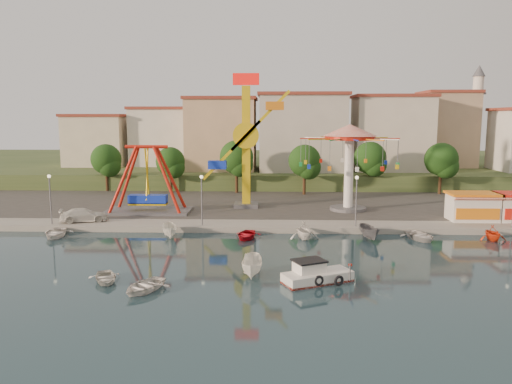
{
  "coord_description": "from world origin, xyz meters",
  "views": [
    {
      "loc": [
        -0.66,
        -37.97,
        11.81
      ],
      "look_at": [
        -2.38,
        14.0,
        4.0
      ],
      "focal_mm": 35.0,
      "sensor_mm": 36.0,
      "label": 1
    }
  ],
  "objects_px": {
    "wave_swinger": "(349,148)",
    "cabin_motorboat": "(316,276)",
    "rowboat_a": "(105,278)",
    "kamikaze_tower": "(249,145)",
    "pirate_ship_ride": "(147,181)",
    "skiff": "(252,267)",
    "van": "(84,215)"
  },
  "relations": [
    {
      "from": "rowboat_a",
      "to": "kamikaze_tower",
      "type": "bearing_deg",
      "value": 48.03
    },
    {
      "from": "wave_swinger",
      "to": "van",
      "type": "xyz_separation_m",
      "value": [
        -29.61,
        -7.68,
        -6.88
      ]
    },
    {
      "from": "rowboat_a",
      "to": "skiff",
      "type": "xyz_separation_m",
      "value": [
        10.59,
        1.57,
        0.44
      ]
    },
    {
      "from": "pirate_ship_ride",
      "to": "rowboat_a",
      "type": "height_order",
      "value": "pirate_ship_ride"
    },
    {
      "from": "skiff",
      "to": "van",
      "type": "bearing_deg",
      "value": 140.17
    },
    {
      "from": "wave_swinger",
      "to": "van",
      "type": "relative_size",
      "value": 2.34
    },
    {
      "from": "wave_swinger",
      "to": "van",
      "type": "height_order",
      "value": "wave_swinger"
    },
    {
      "from": "kamikaze_tower",
      "to": "skiff",
      "type": "height_order",
      "value": "kamikaze_tower"
    },
    {
      "from": "van",
      "to": "pirate_ship_ride",
      "type": "bearing_deg",
      "value": -63.77
    },
    {
      "from": "cabin_motorboat",
      "to": "van",
      "type": "xyz_separation_m",
      "value": [
        -23.57,
        17.57,
        0.84
      ]
    },
    {
      "from": "cabin_motorboat",
      "to": "wave_swinger",
      "type": "bearing_deg",
      "value": 50.9
    },
    {
      "from": "wave_swinger",
      "to": "cabin_motorboat",
      "type": "bearing_deg",
      "value": -103.46
    },
    {
      "from": "cabin_motorboat",
      "to": "skiff",
      "type": "bearing_deg",
      "value": 140.85
    },
    {
      "from": "pirate_ship_ride",
      "to": "rowboat_a",
      "type": "distance_m",
      "value": 24.05
    },
    {
      "from": "pirate_ship_ride",
      "to": "kamikaze_tower",
      "type": "relative_size",
      "value": 0.61
    },
    {
      "from": "wave_swinger",
      "to": "skiff",
      "type": "xyz_separation_m",
      "value": [
        -10.67,
        -24.14,
        -7.43
      ]
    },
    {
      "from": "pirate_ship_ride",
      "to": "van",
      "type": "relative_size",
      "value": 2.02
    },
    {
      "from": "wave_swinger",
      "to": "kamikaze_tower",
      "type": "bearing_deg",
      "value": 172.7
    },
    {
      "from": "skiff",
      "to": "van",
      "type": "height_order",
      "value": "van"
    },
    {
      "from": "kamikaze_tower",
      "to": "cabin_motorboat",
      "type": "relative_size",
      "value": 3.06
    },
    {
      "from": "wave_swinger",
      "to": "cabin_motorboat",
      "type": "xyz_separation_m",
      "value": [
        -6.04,
        -25.25,
        -7.72
      ]
    },
    {
      "from": "cabin_motorboat",
      "to": "rowboat_a",
      "type": "relative_size",
      "value": 1.71
    },
    {
      "from": "kamikaze_tower",
      "to": "van",
      "type": "relative_size",
      "value": 3.33
    },
    {
      "from": "pirate_ship_ride",
      "to": "wave_swinger",
      "type": "distance_m",
      "value": 24.36
    },
    {
      "from": "rowboat_a",
      "to": "van",
      "type": "bearing_deg",
      "value": 91.47
    },
    {
      "from": "skiff",
      "to": "pirate_ship_ride",
      "type": "bearing_deg",
      "value": 122.31
    },
    {
      "from": "cabin_motorboat",
      "to": "rowboat_a",
      "type": "xyz_separation_m",
      "value": [
        -15.21,
        -0.46,
        -0.15
      ]
    },
    {
      "from": "wave_swinger",
      "to": "rowboat_a",
      "type": "xyz_separation_m",
      "value": [
        -21.26,
        -25.71,
        -7.87
      ]
    },
    {
      "from": "kamikaze_tower",
      "to": "cabin_motorboat",
      "type": "xyz_separation_m",
      "value": [
        6.06,
        -26.8,
        -7.98
      ]
    },
    {
      "from": "kamikaze_tower",
      "to": "rowboat_a",
      "type": "relative_size",
      "value": 5.24
    },
    {
      "from": "van",
      "to": "wave_swinger",
      "type": "bearing_deg",
      "value": -93.56
    },
    {
      "from": "kamikaze_tower",
      "to": "skiff",
      "type": "bearing_deg",
      "value": -86.82
    }
  ]
}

